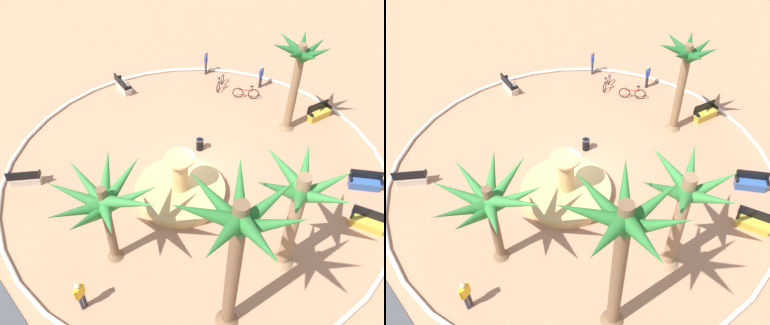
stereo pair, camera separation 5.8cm
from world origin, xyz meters
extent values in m
plane|color=tan|center=(0.00, 0.00, 0.00)|extent=(80.00, 80.00, 0.00)
torus|color=silver|center=(0.00, 0.00, 0.10)|extent=(20.18, 20.18, 0.20)
cylinder|color=tan|center=(-0.70, 1.77, 0.23)|extent=(4.48, 4.48, 0.45)
cylinder|color=#19567F|center=(-0.70, 1.77, 0.19)|extent=(3.94, 3.94, 0.34)
cylinder|color=tan|center=(-0.70, 1.77, 1.39)|extent=(0.81, 0.81, 1.89)
cylinder|color=#E0B370|center=(-0.70, 1.77, 2.40)|extent=(1.43, 1.43, 0.12)
cylinder|color=#8E6B4C|center=(-6.61, 1.11, 2.61)|extent=(0.52, 0.52, 5.22)
cone|color=#8E6B4C|center=(-6.61, 1.11, 0.25)|extent=(0.98, 0.98, 0.50)
cone|color=#337F38|center=(-5.68, 1.00, 4.91)|extent=(2.11, 0.79, 1.16)
cone|color=#337F38|center=(-6.11, 1.82, 4.74)|extent=(1.61, 1.97, 1.45)
cone|color=#337F38|center=(-7.01, 1.91, 4.81)|extent=(1.41, 2.07, 1.34)
cone|color=#337F38|center=(-7.49, 1.03, 4.76)|extent=(2.06, 0.73, 1.43)
cone|color=#337F38|center=(-7.10, 0.40, 4.72)|extent=(1.59, 1.96, 1.49)
cone|color=#337F38|center=(-6.14, 0.34, 4.80)|extent=(1.55, 2.02, 1.36)
cylinder|color=brown|center=(-1.00, -6.32, 2.69)|extent=(0.47, 0.47, 5.38)
cone|color=brown|center=(-1.00, -6.32, 0.25)|extent=(0.88, 0.88, 0.50)
cone|color=#1E6028|center=(-0.24, -6.40, 5.10)|extent=(1.76, 0.72, 1.09)
cone|color=#1E6028|center=(-0.49, -5.74, 5.14)|extent=(1.55, 1.66, 1.02)
cone|color=#1E6028|center=(-1.13, -5.58, 5.09)|extent=(0.84, 1.78, 1.10)
cone|color=#1E6028|center=(-1.65, -5.95, 5.05)|extent=(1.76, 1.34, 1.16)
cone|color=#1E6028|center=(-1.61, -6.68, 4.97)|extent=(1.74, 1.33, 1.29)
cone|color=#1E6028|center=(-1.19, -7.00, 4.96)|extent=(0.99, 1.77, 1.31)
cone|color=#1E6028|center=(-0.60, -6.96, 5.06)|extent=(1.38, 1.75, 1.14)
cylinder|color=brown|center=(-1.56, 6.25, 2.15)|extent=(0.38, 0.38, 4.31)
cone|color=brown|center=(-1.56, 6.25, 0.25)|extent=(0.72, 0.72, 0.50)
cone|color=#337F38|center=(-0.50, 6.29, 3.83)|extent=(2.36, 0.64, 1.46)
cone|color=#337F38|center=(-0.73, 6.91, 3.82)|extent=(2.18, 1.89, 1.48)
cone|color=#337F38|center=(-1.49, 7.31, 3.85)|extent=(0.70, 2.38, 1.43)
cone|color=#337F38|center=(-1.99, 7.16, 3.73)|extent=(1.48, 2.30, 1.64)
cone|color=#337F38|center=(-2.53, 6.67, 3.85)|extent=(2.38, 1.44, 1.42)
cone|color=#337F38|center=(-2.54, 5.75, 3.98)|extent=(2.37, 1.58, 1.19)
cone|color=#337F38|center=(-2.20, 5.44, 3.78)|extent=(1.88, 2.16, 1.55)
cone|color=#337F38|center=(-1.33, 5.20, 3.87)|extent=(1.05, 2.42, 1.40)
cone|color=#337F38|center=(-0.74, 5.53, 3.91)|extent=(2.15, 1.98, 1.31)
cylinder|color=brown|center=(-6.82, 4.75, 3.43)|extent=(0.48, 0.48, 6.85)
cone|color=brown|center=(-6.82, 4.75, 0.25)|extent=(0.91, 0.91, 0.50)
cone|color=#28702D|center=(-5.89, 4.85, 6.40)|extent=(2.17, 0.79, 1.42)
cone|color=#28702D|center=(-6.18, 5.47, 6.46)|extent=(1.85, 1.96, 1.30)
cone|color=#28702D|center=(-7.10, 5.70, 6.54)|extent=(1.15, 2.23, 1.16)
cone|color=#28702D|center=(-7.76, 5.10, 6.55)|extent=(2.22, 1.29, 1.14)
cone|color=#28702D|center=(-7.59, 4.29, 6.32)|extent=(2.07, 1.55, 1.55)
cone|color=#28702D|center=(-7.04, 3.86, 6.37)|extent=(1.04, 2.18, 1.47)
cone|color=#28702D|center=(-6.19, 4.09, 6.36)|extent=(1.86, 1.90, 1.47)
cube|color=gold|center=(-8.07, -3.17, 0.45)|extent=(1.67, 1.05, 0.12)
cube|color=black|center=(-8.00, -3.37, 0.75)|extent=(1.52, 0.66, 0.50)
cube|color=gold|center=(-8.07, -3.17, 0.20)|extent=(1.54, 0.97, 0.39)
cube|color=black|center=(-7.38, -2.90, 0.59)|extent=(0.24, 0.45, 0.24)
cube|color=gold|center=(-1.73, -8.46, 0.45)|extent=(0.81, 1.67, 0.12)
cube|color=black|center=(-1.52, -8.50, 0.75)|extent=(0.40, 1.58, 0.50)
cube|color=gold|center=(-1.73, -8.46, 0.20)|extent=(0.75, 1.53, 0.39)
cube|color=black|center=(-1.88, -9.19, 0.59)|extent=(0.46, 0.17, 0.24)
cube|color=black|center=(-1.58, -7.72, 0.59)|extent=(0.46, 0.17, 0.24)
cube|color=beige|center=(8.70, -1.50, 0.45)|extent=(1.66, 0.76, 0.12)
cube|color=black|center=(8.74, -1.29, 0.75)|extent=(1.59, 0.35, 0.50)
cube|color=#B6ADA0|center=(8.70, -1.50, 0.20)|extent=(1.53, 0.70, 0.39)
cube|color=black|center=(9.44, -1.62, 0.59)|extent=(0.16, 0.46, 0.24)
cube|color=black|center=(7.96, -1.37, 0.59)|extent=(0.16, 0.46, 0.24)
cube|color=#335BA8|center=(-6.65, -5.33, 0.45)|extent=(1.56, 1.39, 0.12)
cube|color=black|center=(-6.52, -5.50, 0.75)|extent=(1.30, 1.06, 0.50)
cube|color=#2B4E8F|center=(-6.65, -5.33, 0.20)|extent=(1.44, 1.28, 0.39)
cube|color=black|center=(-7.24, -5.80, 0.59)|extent=(0.34, 0.40, 0.24)
cube|color=black|center=(-6.07, -4.86, 0.59)|extent=(0.34, 0.40, 0.24)
cube|color=beige|center=(5.12, 7.13, 0.45)|extent=(1.34, 1.59, 0.12)
cube|color=black|center=(4.94, 7.25, 0.75)|extent=(1.00, 1.35, 0.50)
cube|color=#B6ADA0|center=(5.12, 7.13, 0.20)|extent=(1.23, 1.46, 0.39)
cube|color=black|center=(5.55, 7.74, 0.59)|extent=(0.41, 0.33, 0.24)
cube|color=black|center=(4.68, 6.52, 0.59)|extent=(0.41, 0.33, 0.24)
cylinder|color=black|center=(1.07, -1.22, 0.35)|extent=(0.40, 0.40, 0.70)
torus|color=#4C4C51|center=(1.07, -1.22, 0.70)|extent=(0.46, 0.46, 0.06)
torus|color=black|center=(4.92, -6.92, 0.36)|extent=(0.39, 0.66, 0.72)
torus|color=black|center=(4.44, -6.04, 0.36)|extent=(0.39, 0.66, 0.72)
cylinder|color=#99999E|center=(4.68, -6.48, 0.59)|extent=(0.50, 0.86, 0.05)
cylinder|color=#99999E|center=(4.51, -6.17, 0.74)|extent=(0.04, 0.04, 0.30)
cube|color=black|center=(4.51, -6.17, 0.91)|extent=(0.18, 0.22, 0.06)
cylinder|color=#99999E|center=(4.89, -6.87, 0.73)|extent=(0.40, 0.24, 0.03)
torus|color=black|center=(3.09, -6.49, 0.36)|extent=(0.60, 0.50, 0.72)
torus|color=black|center=(2.31, -7.11, 0.36)|extent=(0.60, 0.50, 0.72)
cylinder|color=#B21919|center=(2.70, -6.80, 0.59)|extent=(0.77, 0.64, 0.05)
cylinder|color=#B21919|center=(2.43, -7.02, 0.74)|extent=(0.04, 0.04, 0.30)
cube|color=black|center=(2.43, -7.02, 0.91)|extent=(0.22, 0.20, 0.06)
cylinder|color=#B21919|center=(3.05, -6.52, 0.73)|extent=(0.30, 0.36, 0.03)
cylinder|color=#33333D|center=(6.65, -7.03, 0.45)|extent=(0.14, 0.14, 0.89)
cylinder|color=#33333D|center=(6.53, -6.89, 0.45)|extent=(0.14, 0.14, 0.89)
cube|color=#2D4CA5|center=(6.59, -6.96, 1.17)|extent=(0.37, 0.39, 0.56)
sphere|color=#9E7051|center=(6.59, -6.96, 1.57)|extent=(0.22, 0.22, 0.22)
cylinder|color=#2D4CA5|center=(6.73, -7.13, 1.17)|extent=(0.09, 0.09, 0.53)
cylinder|color=#2D4CA5|center=(6.45, -6.79, 1.17)|extent=(0.09, 0.09, 0.53)
cylinder|color=#33333D|center=(2.97, -8.56, 0.40)|extent=(0.14, 0.14, 0.80)
cylinder|color=#33333D|center=(2.90, -8.39, 0.40)|extent=(0.14, 0.14, 0.80)
cube|color=#2D4CA5|center=(2.94, -8.47, 1.08)|extent=(0.30, 0.39, 0.56)
sphere|color=tan|center=(2.94, -8.47, 1.48)|extent=(0.22, 0.22, 0.22)
cylinder|color=#2D4CA5|center=(3.01, -8.68, 1.08)|extent=(0.09, 0.09, 0.53)
cylinder|color=#2D4CA5|center=(2.86, -8.27, 1.08)|extent=(0.09, 0.09, 0.53)
cylinder|color=#33333D|center=(-2.69, 8.58, 0.45)|extent=(0.14, 0.14, 0.90)
cylinder|color=#33333D|center=(-2.64, 8.41, 0.45)|extent=(0.14, 0.14, 0.90)
cube|color=yellow|center=(-2.66, 8.50, 1.18)|extent=(0.29, 0.38, 0.56)
sphere|color=beige|center=(-2.66, 8.50, 1.58)|extent=(0.22, 0.22, 0.22)
cylinder|color=yellow|center=(-2.72, 8.71, 1.18)|extent=(0.09, 0.09, 0.53)
cylinder|color=yellow|center=(-2.60, 8.28, 1.18)|extent=(0.09, 0.09, 0.53)
camera|label=1|loc=(-11.18, 10.53, 15.22)|focal=38.11mm
camera|label=2|loc=(-11.21, 10.49, 15.22)|focal=38.11mm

